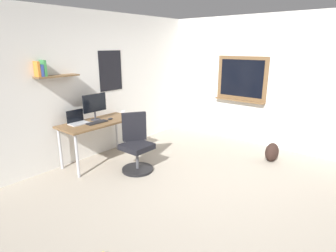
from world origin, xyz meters
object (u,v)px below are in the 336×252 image
(office_chair, at_px, (136,146))
(backpack, at_px, (272,152))
(laptop, at_px, (77,120))
(keyboard, at_px, (97,122))
(computer_mouse, at_px, (110,119))
(desk, at_px, (98,126))
(monitor_primary, at_px, (95,105))
(coffee_mug, at_px, (123,113))

(office_chair, height_order, backpack, office_chair)
(laptop, height_order, keyboard, laptop)
(office_chair, relative_size, backpack, 2.79)
(computer_mouse, distance_m, backpack, 2.95)
(desk, xyz_separation_m, monitor_primary, (0.03, 0.10, 0.35))
(desk, distance_m, keyboard, 0.14)
(monitor_primary, bearing_deg, keyboard, -119.55)
(keyboard, xyz_separation_m, computer_mouse, (0.28, 0.00, 0.01))
(desk, bearing_deg, keyboard, -130.85)
(laptop, xyz_separation_m, monitor_primary, (0.33, -0.05, 0.22))
(monitor_primary, height_order, computer_mouse, monitor_primary)
(laptop, height_order, coffee_mug, laptop)
(computer_mouse, bearing_deg, monitor_primary, 135.87)
(laptop, distance_m, backpack, 3.45)
(office_chair, xyz_separation_m, monitor_primary, (-0.16, 0.83, 0.61))
(laptop, bearing_deg, coffee_mug, -11.40)
(keyboard, bearing_deg, office_chair, -68.18)
(backpack, bearing_deg, office_chair, 137.72)
(desk, height_order, keyboard, keyboard)
(computer_mouse, height_order, coffee_mug, coffee_mug)
(desk, height_order, coffee_mug, coffee_mug)
(office_chair, bearing_deg, backpack, -42.28)
(desk, distance_m, office_chair, 0.80)
(computer_mouse, distance_m, coffee_mug, 0.35)
(office_chair, relative_size, computer_mouse, 9.13)
(coffee_mug, bearing_deg, keyboard, -175.45)
(keyboard, height_order, backpack, keyboard)
(coffee_mug, height_order, backpack, coffee_mug)
(computer_mouse, bearing_deg, backpack, -52.21)
(desk, distance_m, coffee_mug, 0.58)
(monitor_primary, bearing_deg, backpack, -51.56)
(monitor_primary, xyz_separation_m, coffee_mug, (0.53, -0.13, -0.22))
(laptop, height_order, backpack, laptop)
(office_chair, relative_size, laptop, 3.06)
(office_chair, height_order, keyboard, office_chair)
(desk, distance_m, monitor_primary, 0.37)
(backpack, bearing_deg, coffee_mug, 121.36)
(desk, bearing_deg, laptop, 153.77)
(laptop, relative_size, keyboard, 0.84)
(desk, relative_size, office_chair, 1.39)
(office_chair, xyz_separation_m, laptop, (-0.50, 0.88, 0.39))
(office_chair, height_order, computer_mouse, office_chair)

